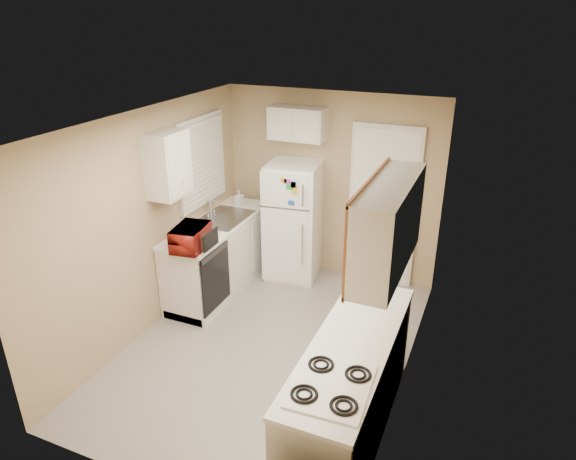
% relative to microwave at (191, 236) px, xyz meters
% --- Properties ---
extents(floor, '(3.80, 3.80, 0.00)m').
position_rel_microwave_xyz_m(floor, '(0.99, -0.15, -1.05)').
color(floor, '#AAA49D').
rests_on(floor, ground).
extents(ceiling, '(3.80, 3.80, 0.00)m').
position_rel_microwave_xyz_m(ceiling, '(0.99, -0.15, 1.35)').
color(ceiling, white).
rests_on(ceiling, floor).
extents(wall_left, '(3.80, 3.80, 0.00)m').
position_rel_microwave_xyz_m(wall_left, '(-0.41, -0.15, 0.15)').
color(wall_left, tan).
rests_on(wall_left, floor).
extents(wall_right, '(3.80, 3.80, 0.00)m').
position_rel_microwave_xyz_m(wall_right, '(2.39, -0.15, 0.15)').
color(wall_right, tan).
rests_on(wall_right, floor).
extents(wall_back, '(2.80, 2.80, 0.00)m').
position_rel_microwave_xyz_m(wall_back, '(0.99, 1.75, 0.15)').
color(wall_back, tan).
rests_on(wall_back, floor).
extents(wall_front, '(2.80, 2.80, 0.00)m').
position_rel_microwave_xyz_m(wall_front, '(0.99, -2.05, 0.15)').
color(wall_front, tan).
rests_on(wall_front, floor).
extents(left_counter, '(0.60, 1.80, 0.90)m').
position_rel_microwave_xyz_m(left_counter, '(-0.11, 0.75, -0.60)').
color(left_counter, silver).
rests_on(left_counter, floor).
extents(dishwasher, '(0.03, 0.58, 0.72)m').
position_rel_microwave_xyz_m(dishwasher, '(0.18, 0.15, -0.56)').
color(dishwasher, black).
rests_on(dishwasher, floor).
extents(sink, '(0.54, 0.74, 0.16)m').
position_rel_microwave_xyz_m(sink, '(-0.11, 0.90, -0.19)').
color(sink, gray).
rests_on(sink, left_counter).
extents(microwave, '(0.50, 0.33, 0.31)m').
position_rel_microwave_xyz_m(microwave, '(0.00, 0.00, 0.00)').
color(microwave, maroon).
rests_on(microwave, left_counter).
extents(soap_bottle, '(0.11, 0.11, 0.22)m').
position_rel_microwave_xyz_m(soap_bottle, '(-0.13, 1.35, -0.05)').
color(soap_bottle, white).
rests_on(soap_bottle, left_counter).
extents(window_blinds, '(0.10, 0.98, 1.08)m').
position_rel_microwave_xyz_m(window_blinds, '(-0.37, 0.90, 0.55)').
color(window_blinds, silver).
rests_on(window_blinds, wall_left).
extents(upper_cabinet_left, '(0.30, 0.45, 0.70)m').
position_rel_microwave_xyz_m(upper_cabinet_left, '(-0.26, 0.07, 0.75)').
color(upper_cabinet_left, silver).
rests_on(upper_cabinet_left, wall_left).
extents(refrigerator, '(0.71, 0.69, 1.54)m').
position_rel_microwave_xyz_m(refrigerator, '(0.62, 1.43, -0.28)').
color(refrigerator, white).
rests_on(refrigerator, floor).
extents(cabinet_over_fridge, '(0.70, 0.30, 0.40)m').
position_rel_microwave_xyz_m(cabinet_over_fridge, '(0.59, 1.60, 0.95)').
color(cabinet_over_fridge, silver).
rests_on(cabinet_over_fridge, wall_back).
extents(interior_door, '(0.86, 0.06, 2.08)m').
position_rel_microwave_xyz_m(interior_door, '(1.69, 1.71, -0.03)').
color(interior_door, white).
rests_on(interior_door, floor).
extents(right_counter, '(0.60, 2.00, 0.90)m').
position_rel_microwave_xyz_m(right_counter, '(2.09, -0.95, -0.60)').
color(right_counter, silver).
rests_on(right_counter, floor).
extents(stove, '(0.55, 0.67, 0.78)m').
position_rel_microwave_xyz_m(stove, '(2.11, -1.50, -0.66)').
color(stove, white).
rests_on(stove, floor).
extents(upper_cabinet_right, '(0.30, 1.20, 0.70)m').
position_rel_microwave_xyz_m(upper_cabinet_right, '(2.24, -0.65, 0.75)').
color(upper_cabinet_right, silver).
rests_on(upper_cabinet_right, wall_right).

